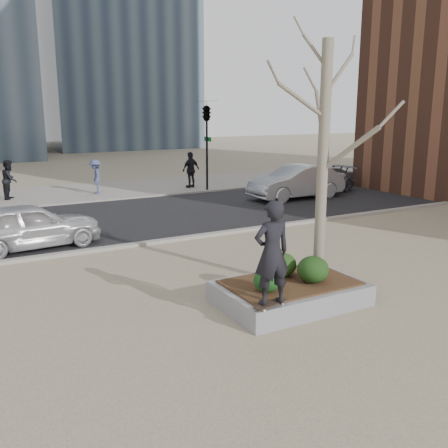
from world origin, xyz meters
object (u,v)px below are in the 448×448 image
planter (290,293)px  skateboard (271,305)px  skateboarder (272,253)px  police_car (30,226)px

planter → skateboard: 1.43m
skateboard → skateboarder: bearing=0.0°
skateboard → police_car: size_ratio=0.19×
skateboard → skateboarder: 1.02m
skateboard → police_car: 8.67m
skateboarder → police_car: skateboarder is taller
skateboarder → police_car: (-3.07, 8.10, -0.79)m
planter → skateboarder: skateboarder is taller
skateboarder → police_car: 8.70m
planter → skateboard: size_ratio=3.85×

